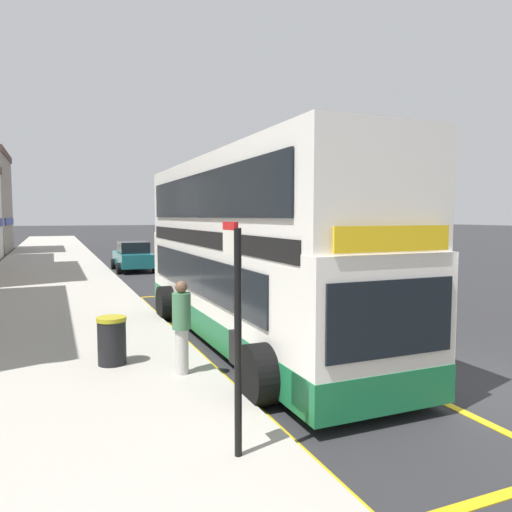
% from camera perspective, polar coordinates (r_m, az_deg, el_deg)
% --- Properties ---
extents(ground_plane, '(260.00, 260.00, 0.00)m').
position_cam_1_polar(ground_plane, '(39.15, -12.64, 0.15)').
color(ground_plane, '#28282B').
extents(pavement_near, '(6.00, 76.00, 0.14)m').
position_cam_1_polar(pavement_near, '(38.55, -22.94, -0.07)').
color(pavement_near, '#A39E93').
rests_on(pavement_near, ground).
extents(double_decker_bus, '(3.16, 10.96, 4.40)m').
position_cam_1_polar(double_decker_bus, '(11.76, -1.02, -0.01)').
color(double_decker_bus, white).
rests_on(double_decker_bus, ground).
extents(bus_bay_markings, '(3.06, 14.72, 0.01)m').
position_cam_1_polar(bus_bay_markings, '(12.09, -1.04, -9.78)').
color(bus_bay_markings, gold).
rests_on(bus_bay_markings, ground).
extents(bus_stop_sign, '(0.09, 0.51, 2.82)m').
position_cam_1_polar(bus_stop_sign, '(5.85, -2.41, -7.58)').
color(bus_stop_sign, black).
rests_on(bus_stop_sign, pavement_near).
extents(parked_car_maroon_kerbside, '(2.09, 4.20, 1.62)m').
position_cam_1_polar(parked_car_maroon_kerbside, '(52.07, -10.14, 2.18)').
color(parked_car_maroon_kerbside, maroon).
rests_on(parked_car_maroon_kerbside, ground).
extents(parked_car_grey_ahead, '(2.09, 4.20, 1.62)m').
position_cam_1_polar(parked_car_grey_ahead, '(26.78, -1.89, -0.07)').
color(parked_car_grey_ahead, slate).
rests_on(parked_car_grey_ahead, ground).
extents(parked_car_teal_far, '(2.09, 4.20, 1.62)m').
position_cam_1_polar(parked_car_teal_far, '(27.74, -14.23, -0.05)').
color(parked_car_teal_far, '#196066').
rests_on(parked_car_teal_far, ground).
extents(pedestrian_further_back, '(0.34, 0.34, 1.72)m').
position_cam_1_polar(pedestrian_further_back, '(9.03, -8.74, -7.84)').
color(pedestrian_further_back, '#B7B2AD').
rests_on(pedestrian_further_back, pavement_near).
extents(litter_bin, '(0.57, 0.57, 0.93)m').
position_cam_1_polar(litter_bin, '(10.00, -16.59, -9.49)').
color(litter_bin, black).
rests_on(litter_bin, pavement_near).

